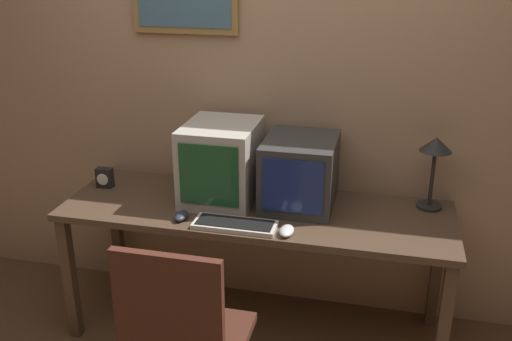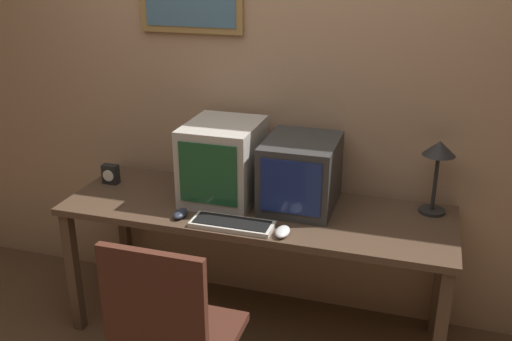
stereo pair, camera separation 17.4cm
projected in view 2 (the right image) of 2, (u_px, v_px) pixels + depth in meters
The scene contains 9 objects.
wall_back at pixel (276, 86), 3.09m from camera, with size 8.00×0.08×2.60m.
desk at pixel (256, 221), 2.97m from camera, with size 2.01×0.65×0.75m.
monitor_left at pixel (223, 161), 2.99m from camera, with size 0.37×0.44×0.41m.
monitor_right at pixel (301, 173), 2.91m from camera, with size 0.36×0.44×0.36m.
keyboard_main at pixel (232, 224), 2.74m from camera, with size 0.40×0.15×0.03m.
mouse_near_keyboard at pixel (283, 232), 2.65m from camera, with size 0.07×0.12×0.04m.
mouse_far_corner at pixel (180, 214), 2.83m from camera, with size 0.06×0.11×0.04m.
desk_clock at pixel (111, 174), 3.23m from camera, with size 0.09×0.06×0.11m.
desk_lamp at pixel (438, 158), 2.78m from camera, with size 0.16×0.16×0.38m.
Camera 2 is at (0.78, -1.81, 2.01)m, focal length 40.00 mm.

